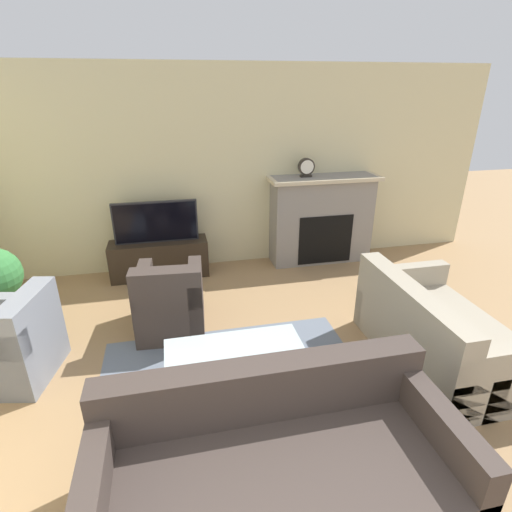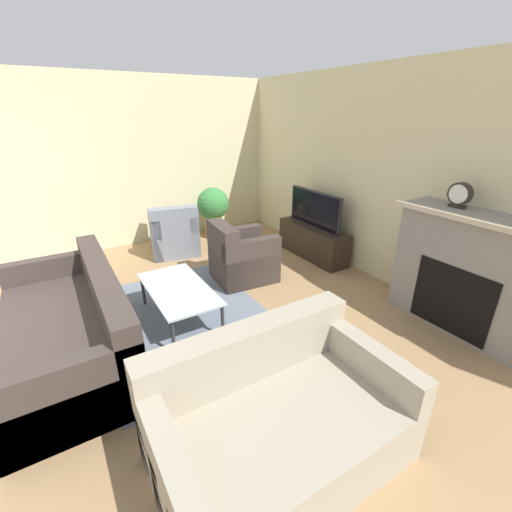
{
  "view_description": "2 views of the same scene",
  "coord_description": "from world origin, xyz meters",
  "px_view_note": "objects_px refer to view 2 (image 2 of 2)",
  "views": [
    {
      "loc": [
        -0.4,
        -0.45,
        2.44
      ],
      "look_at": [
        0.37,
        3.08,
        0.87
      ],
      "focal_mm": 28.0,
      "sensor_mm": 36.0,
      "label": 1
    },
    {
      "loc": [
        3.24,
        1.27,
        2.15
      ],
      "look_at": [
        0.28,
        3.08,
        0.68
      ],
      "focal_mm": 24.0,
      "sensor_mm": 36.0,
      "label": 2
    }
  ],
  "objects_px": {
    "tv": "(315,209)",
    "mantel_clock": "(460,195)",
    "couch_loveseat": "(277,421)",
    "armchair_accent": "(241,259)",
    "coffee_table": "(178,291)",
    "potted_plant": "(213,207)",
    "couch_sectional": "(71,330)",
    "armchair_by_window": "(174,235)"
  },
  "relations": [
    {
      "from": "tv",
      "to": "mantel_clock",
      "type": "xyz_separation_m",
      "value": [
        2.05,
        0.06,
        0.61
      ]
    },
    {
      "from": "couch_loveseat",
      "to": "armchair_accent",
      "type": "bearing_deg",
      "value": 65.89
    },
    {
      "from": "couch_loveseat",
      "to": "armchair_accent",
      "type": "xyz_separation_m",
      "value": [
        -2.41,
        1.08,
        0.02
      ]
    },
    {
      "from": "coffee_table",
      "to": "couch_loveseat",
      "type": "bearing_deg",
      "value": -0.47
    },
    {
      "from": "potted_plant",
      "to": "mantel_clock",
      "type": "xyz_separation_m",
      "value": [
        3.69,
        1.0,
        0.82
      ]
    },
    {
      "from": "armchair_accent",
      "to": "coffee_table",
      "type": "bearing_deg",
      "value": 120.3
    },
    {
      "from": "couch_loveseat",
      "to": "potted_plant",
      "type": "distance_m",
      "value": 4.44
    },
    {
      "from": "couch_sectional",
      "to": "tv",
      "type": "bearing_deg",
      "value": 101.37
    },
    {
      "from": "tv",
      "to": "potted_plant",
      "type": "relative_size",
      "value": 1.18
    },
    {
      "from": "armchair_by_window",
      "to": "coffee_table",
      "type": "xyz_separation_m",
      "value": [
        1.95,
        -0.61,
        0.06
      ]
    },
    {
      "from": "armchair_by_window",
      "to": "mantel_clock",
      "type": "bearing_deg",
      "value": 130.63
    },
    {
      "from": "potted_plant",
      "to": "tv",
      "type": "bearing_deg",
      "value": 29.96
    },
    {
      "from": "couch_sectional",
      "to": "coffee_table",
      "type": "relative_size",
      "value": 1.85
    },
    {
      "from": "armchair_accent",
      "to": "armchair_by_window",
      "type": "bearing_deg",
      "value": 21.99
    },
    {
      "from": "coffee_table",
      "to": "armchair_by_window",
      "type": "bearing_deg",
      "value": 162.53
    },
    {
      "from": "couch_sectional",
      "to": "couch_loveseat",
      "type": "bearing_deg",
      "value": 29.86
    },
    {
      "from": "tv",
      "to": "mantel_clock",
      "type": "height_order",
      "value": "mantel_clock"
    },
    {
      "from": "armchair_by_window",
      "to": "potted_plant",
      "type": "relative_size",
      "value": 1.04
    },
    {
      "from": "couch_sectional",
      "to": "armchair_accent",
      "type": "distance_m",
      "value": 2.21
    },
    {
      "from": "coffee_table",
      "to": "couch_sectional",
      "type": "bearing_deg",
      "value": -86.37
    },
    {
      "from": "tv",
      "to": "armchair_accent",
      "type": "relative_size",
      "value": 1.3
    },
    {
      "from": "potted_plant",
      "to": "armchair_accent",
      "type": "bearing_deg",
      "value": -13.2
    },
    {
      "from": "couch_sectional",
      "to": "armchair_accent",
      "type": "xyz_separation_m",
      "value": [
        -0.58,
        2.13,
        0.02
      ]
    },
    {
      "from": "couch_loveseat",
      "to": "mantel_clock",
      "type": "xyz_separation_m",
      "value": [
        -0.48,
        2.5,
        1.1
      ]
    },
    {
      "from": "mantel_clock",
      "to": "armchair_by_window",
      "type": "bearing_deg",
      "value": -151.0
    },
    {
      "from": "couch_loveseat",
      "to": "armchair_by_window",
      "type": "height_order",
      "value": "same"
    },
    {
      "from": "coffee_table",
      "to": "armchair_accent",
      "type": "bearing_deg",
      "value": 115.71
    },
    {
      "from": "armchair_by_window",
      "to": "armchair_accent",
      "type": "distance_m",
      "value": 1.51
    },
    {
      "from": "couch_loveseat",
      "to": "tv",
      "type": "bearing_deg",
      "value": 46.1
    },
    {
      "from": "tv",
      "to": "mantel_clock",
      "type": "relative_size",
      "value": 4.25
    },
    {
      "from": "couch_loveseat",
      "to": "coffee_table",
      "type": "relative_size",
      "value": 1.37
    },
    {
      "from": "couch_loveseat",
      "to": "coffee_table",
      "type": "height_order",
      "value": "couch_loveseat"
    },
    {
      "from": "armchair_accent",
      "to": "tv",
      "type": "bearing_deg",
      "value": -80.27
    },
    {
      "from": "couch_loveseat",
      "to": "coffee_table",
      "type": "xyz_separation_m",
      "value": [
        -1.9,
        0.02,
        0.07
      ]
    },
    {
      "from": "coffee_table",
      "to": "potted_plant",
      "type": "distance_m",
      "value": 2.72
    },
    {
      "from": "potted_plant",
      "to": "coffee_table",
      "type": "bearing_deg",
      "value": -33.0
    },
    {
      "from": "armchair_by_window",
      "to": "potted_plant",
      "type": "distance_m",
      "value": 0.96
    },
    {
      "from": "armchair_by_window",
      "to": "coffee_table",
      "type": "height_order",
      "value": "armchair_by_window"
    },
    {
      "from": "tv",
      "to": "potted_plant",
      "type": "distance_m",
      "value": 1.9
    },
    {
      "from": "tv",
      "to": "coffee_table",
      "type": "distance_m",
      "value": 2.54
    },
    {
      "from": "armchair_by_window",
      "to": "potted_plant",
      "type": "height_order",
      "value": "potted_plant"
    },
    {
      "from": "couch_loveseat",
      "to": "armchair_by_window",
      "type": "xyz_separation_m",
      "value": [
        -3.85,
        0.63,
        0.01
      ]
    }
  ]
}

